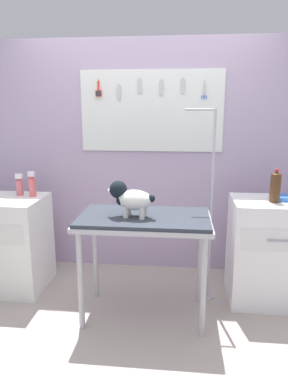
{
  "coord_description": "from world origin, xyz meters",
  "views": [
    {
      "loc": [
        0.37,
        -2.26,
        1.64
      ],
      "look_at": [
        0.1,
        0.35,
        1.03
      ],
      "focal_mm": 33.22,
      "sensor_mm": 36.0,
      "label": 1
    }
  ],
  "objects_px": {
    "grooming_arm": "(210,215)",
    "grooming_table": "(144,227)",
    "dog": "(130,198)",
    "cabinet_right": "(270,251)",
    "spray_bottle_short": "(32,186)",
    "counter_left": "(2,243)",
    "soda_bottle": "(275,187)"
  },
  "relations": [
    {
      "from": "dog",
      "to": "cabinet_right",
      "type": "height_order",
      "value": "dog"
    },
    {
      "from": "dog",
      "to": "counter_left",
      "type": "distance_m",
      "value": 1.42
    },
    {
      "from": "grooming_arm",
      "to": "grooming_table",
      "type": "bearing_deg",
      "value": -148.73
    },
    {
      "from": "dog",
      "to": "cabinet_right",
      "type": "relative_size",
      "value": 0.42
    },
    {
      "from": "grooming_arm",
      "to": "spray_bottle_short",
      "type": "relative_size",
      "value": 7.12
    },
    {
      "from": "grooming_arm",
      "to": "dog",
      "type": "xyz_separation_m",
      "value": [
        -0.63,
        -0.35,
        0.22
      ]
    },
    {
      "from": "grooming_table",
      "to": "counter_left",
      "type": "relative_size",
      "value": 1.19
    },
    {
      "from": "counter_left",
      "to": "grooming_arm",
      "type": "bearing_deg",
      "value": -0.48
    },
    {
      "from": "dog",
      "to": "spray_bottle_short",
      "type": "distance_m",
      "value": 1.07
    },
    {
      "from": "cabinet_right",
      "to": "spray_bottle_short",
      "type": "xyz_separation_m",
      "value": [
        -2.12,
        0.09,
        0.51
      ]
    },
    {
      "from": "grooming_table",
      "to": "grooming_arm",
      "type": "height_order",
      "value": "grooming_arm"
    },
    {
      "from": "grooming_table",
      "to": "counter_left",
      "type": "bearing_deg",
      "value": 166.2
    },
    {
      "from": "cabinet_right",
      "to": "soda_bottle",
      "type": "relative_size",
      "value": 3.32
    },
    {
      "from": "grooming_arm",
      "to": "cabinet_right",
      "type": "relative_size",
      "value": 1.83
    },
    {
      "from": "grooming_arm",
      "to": "counter_left",
      "type": "bearing_deg",
      "value": 179.52
    },
    {
      "from": "counter_left",
      "to": "soda_bottle",
      "type": "height_order",
      "value": "soda_bottle"
    },
    {
      "from": "grooming_table",
      "to": "soda_bottle",
      "type": "xyz_separation_m",
      "value": [
        1.04,
        0.3,
        0.27
      ]
    },
    {
      "from": "cabinet_right",
      "to": "soda_bottle",
      "type": "height_order",
      "value": "soda_bottle"
    },
    {
      "from": "grooming_table",
      "to": "dog",
      "type": "bearing_deg",
      "value": -160.93
    },
    {
      "from": "spray_bottle_short",
      "to": "counter_left",
      "type": "bearing_deg",
      "value": -161.6
    },
    {
      "from": "counter_left",
      "to": "cabinet_right",
      "type": "xyz_separation_m",
      "value": [
        2.41,
        0.01,
        0.02
      ]
    },
    {
      "from": "grooming_arm",
      "to": "cabinet_right",
      "type": "bearing_deg",
      "value": 2.84
    },
    {
      "from": "grooming_arm",
      "to": "soda_bottle",
      "type": "height_order",
      "value": "grooming_arm"
    },
    {
      "from": "dog",
      "to": "spray_bottle_short",
      "type": "xyz_separation_m",
      "value": [
        -0.97,
        0.47,
        -0.03
      ]
    },
    {
      "from": "grooming_arm",
      "to": "dog",
      "type": "relative_size",
      "value": 4.38
    },
    {
      "from": "counter_left",
      "to": "soda_bottle",
      "type": "relative_size",
      "value": 3.18
    },
    {
      "from": "grooming_table",
      "to": "dog",
      "type": "height_order",
      "value": "dog"
    },
    {
      "from": "grooming_arm",
      "to": "counter_left",
      "type": "xyz_separation_m",
      "value": [
        -1.89,
        0.02,
        -0.34
      ]
    },
    {
      "from": "spray_bottle_short",
      "to": "soda_bottle",
      "type": "relative_size",
      "value": 0.85
    },
    {
      "from": "dog",
      "to": "cabinet_right",
      "type": "distance_m",
      "value": 1.33
    },
    {
      "from": "grooming_table",
      "to": "spray_bottle_short",
      "type": "relative_size",
      "value": 4.45
    },
    {
      "from": "counter_left",
      "to": "spray_bottle_short",
      "type": "xyz_separation_m",
      "value": [
        0.29,
        0.1,
        0.53
      ]
    }
  ]
}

